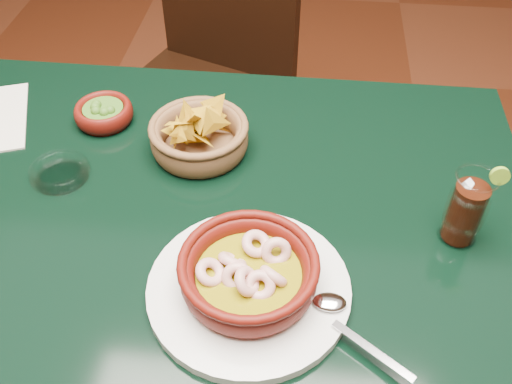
# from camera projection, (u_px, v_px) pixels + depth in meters

# --- Properties ---
(dining_table) EXTENTS (1.20, 0.80, 0.75)m
(dining_table) POSITION_uv_depth(u_px,v_px,m) (180.00, 242.00, 1.02)
(dining_table) COLOR black
(dining_table) RESTS_ON ground
(dining_chair) EXTENTS (0.58, 0.58, 0.97)m
(dining_chair) POSITION_uv_depth(u_px,v_px,m) (207.00, 77.00, 1.61)
(dining_chair) COLOR black
(dining_chair) RESTS_ON ground
(shrimp_plate) EXTENTS (0.37, 0.29, 0.08)m
(shrimp_plate) POSITION_uv_depth(u_px,v_px,m) (249.00, 277.00, 0.80)
(shrimp_plate) COLOR silver
(shrimp_plate) RESTS_ON dining_table
(chip_basket) EXTENTS (0.21, 0.21, 0.12)m
(chip_basket) POSITION_uv_depth(u_px,v_px,m) (199.00, 136.00, 1.02)
(chip_basket) COLOR brown
(chip_basket) RESTS_ON dining_table
(guacamole_ramekin) EXTENTS (0.13, 0.13, 0.04)m
(guacamole_ramekin) POSITION_uv_depth(u_px,v_px,m) (104.00, 113.00, 1.09)
(guacamole_ramekin) COLOR #470B06
(guacamole_ramekin) RESTS_ON dining_table
(cola_drink) EXTENTS (0.13, 0.13, 0.15)m
(cola_drink) POSITION_uv_depth(u_px,v_px,m) (466.00, 209.00, 0.85)
(cola_drink) COLOR white
(cola_drink) RESTS_ON dining_table
(glass_ashtray) EXTENTS (0.11, 0.11, 0.03)m
(glass_ashtray) POSITION_uv_depth(u_px,v_px,m) (60.00, 173.00, 0.99)
(glass_ashtray) COLOR white
(glass_ashtray) RESTS_ON dining_table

